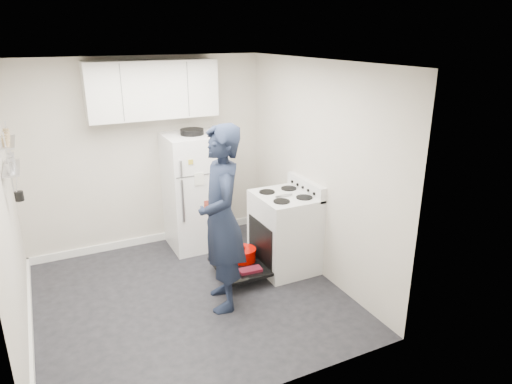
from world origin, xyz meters
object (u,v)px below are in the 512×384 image
electric_range (284,233)px  person (222,219)px  refrigerator (195,191)px  open_oven_door (241,261)px

electric_range → person: person is taller
electric_range → person: size_ratio=0.56×
refrigerator → person: bearing=-98.3°
open_oven_door → person: person is taller
open_oven_door → person: bearing=-132.7°
electric_range → refrigerator: refrigerator is taller
open_oven_door → refrigerator: refrigerator is taller
person → open_oven_door: bearing=149.3°
refrigerator → person: person is taller
open_oven_door → person: (-0.42, -0.45, 0.78)m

